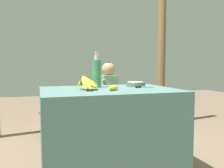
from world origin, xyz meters
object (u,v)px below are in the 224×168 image
water_bottle (97,73)px  seated_vendor (105,93)px  banana_bunch_ripe (87,83)px  wooden_bench (91,112)px  loose_banana_front (113,88)px  knife (142,87)px  banana_bunch_green (65,104)px  support_post_far (161,49)px  serving_bowl (136,84)px

water_bottle → seated_vendor: size_ratio=0.33×
banana_bunch_ripe → wooden_bench: (0.30, 1.23, -0.51)m
loose_banana_front → knife: loose_banana_front is taller
seated_vendor → loose_banana_front: bearing=79.9°
banana_bunch_ripe → knife: (0.55, 0.05, -0.06)m
water_bottle → banana_bunch_ripe: bearing=-122.6°
wooden_bench → water_bottle: bearing=-98.8°
water_bottle → banana_bunch_green: 1.12m
seated_vendor → banana_bunch_green: seated_vendor is taller
banana_bunch_green → support_post_far: (1.65, 0.32, 0.81)m
banana_bunch_ripe → wooden_bench: bearing=76.3°
banana_bunch_ripe → knife: banana_bunch_ripe is taller
banana_bunch_green → banana_bunch_ripe: bearing=-87.3°
serving_bowl → support_post_far: (1.04, 1.34, 0.47)m
banana_bunch_green → support_post_far: size_ratio=0.11×
wooden_bench → banana_bunch_green: banana_bunch_green is taller
water_bottle → support_post_far: size_ratio=0.14×
support_post_far → serving_bowl: bearing=-127.8°
banana_bunch_ripe → loose_banana_front: size_ratio=1.99×
seated_vendor → banana_bunch_green: size_ratio=3.91×
wooden_bench → knife: bearing=-78.1°
water_bottle → serving_bowl: bearing=-2.1°
support_post_far → seated_vendor: bearing=-162.0°
serving_bowl → support_post_far: bearing=52.2°
banana_bunch_ripe → seated_vendor: seated_vendor is taller
serving_bowl → wooden_bench: size_ratio=0.14×
banana_bunch_ripe → knife: bearing=5.1°
serving_bowl → knife: (-0.00, -0.16, -0.02)m
banana_bunch_green → serving_bowl: bearing=-59.3°
water_bottle → support_post_far: (1.45, 1.33, 0.36)m
loose_banana_front → knife: bearing=23.4°
knife → water_bottle: bearing=157.5°
banana_bunch_ripe → support_post_far: (1.59, 1.55, 0.43)m
serving_bowl → water_bottle: water_bottle is taller
knife → banana_bunch_green: 1.37m
water_bottle → wooden_bench: (0.16, 1.00, -0.58)m
banana_bunch_ripe → seated_vendor: (0.50, 1.20, -0.24)m
knife → wooden_bench: (-0.25, 1.18, -0.45)m
knife → support_post_far: (1.05, 1.50, 0.49)m
banana_bunch_green → loose_banana_front: bearing=-78.7°
serving_bowl → knife: 0.16m
seated_vendor → water_bottle: bearing=72.5°
water_bottle → banana_bunch_green: bearing=101.3°
knife → serving_bowl: bearing=89.8°
wooden_bench → seated_vendor: size_ratio=1.32×
water_bottle → loose_banana_front: 0.35m
banana_bunch_ripe → serving_bowl: size_ratio=1.49×
banana_bunch_ripe → knife: 0.55m
water_bottle → support_post_far: support_post_far is taller
support_post_far → water_bottle: bearing=-137.5°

